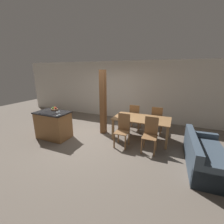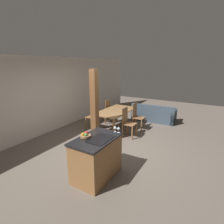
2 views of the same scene
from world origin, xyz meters
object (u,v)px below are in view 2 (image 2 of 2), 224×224
(kitchen_island, at_px, (97,157))
(timber_post, at_px, (95,108))
(dining_chair_far_right, at_px, (106,111))
(dining_chair_near_left, at_px, (128,122))
(wine_glass_near, at_px, (119,128))
(fruit_bowl, at_px, (85,135))
(dining_table, at_px, (116,113))
(dining_chair_near_right, at_px, (137,116))
(dining_chair_far_left, at_px, (94,116))
(wine_glass_middle, at_px, (115,127))
(couch, at_px, (154,115))

(kitchen_island, height_order, timber_post, timber_post)
(dining_chair_far_right, relative_size, timber_post, 0.44)
(dining_chair_near_left, bearing_deg, wine_glass_near, -160.44)
(fruit_bowl, relative_size, dining_table, 0.13)
(dining_chair_near_right, xyz_separation_m, dining_chair_far_left, (-0.83, 1.43, 0.00))
(kitchen_island, xyz_separation_m, dining_chair_near_right, (3.22, 0.40, 0.06))
(dining_table, height_order, dining_chair_far_right, dining_chair_far_right)
(dining_chair_far_right, bearing_deg, wine_glass_middle, 36.44)
(kitchen_island, bearing_deg, timber_post, 37.07)
(dining_chair_far_left, xyz_separation_m, couch, (2.19, -1.66, -0.26))
(dining_chair_near_right, distance_m, couch, 1.40)
(dining_chair_far_left, bearing_deg, dining_table, 120.15)
(fruit_bowl, bearing_deg, kitchen_island, -66.40)
(fruit_bowl, relative_size, dining_chair_near_left, 0.23)
(wine_glass_near, height_order, wine_glass_middle, same)
(fruit_bowl, xyz_separation_m, dining_chair_far_left, (2.48, 1.62, -0.45))
(wine_glass_near, height_order, dining_chair_near_left, wine_glass_near)
(fruit_bowl, xyz_separation_m, dining_chair_near_left, (2.48, 0.19, -0.45))
(wine_glass_middle, distance_m, dining_chair_near_left, 2.06)
(kitchen_island, relative_size, fruit_bowl, 4.88)
(dining_chair_near_left, bearing_deg, fruit_bowl, -175.66)
(dining_table, bearing_deg, dining_chair_near_left, -120.15)
(fruit_bowl, relative_size, timber_post, 0.10)
(kitchen_island, bearing_deg, wine_glass_middle, -20.88)
(wine_glass_middle, bearing_deg, dining_chair_near_right, 12.07)
(couch, bearing_deg, kitchen_island, 89.14)
(kitchen_island, bearing_deg, wine_glass_near, -29.59)
(dining_chair_near_left, distance_m, dining_chair_near_right, 0.83)
(dining_chair_near_left, bearing_deg, couch, -6.02)
(dining_chair_far_right, bearing_deg, dining_chair_near_right, 90.00)
(fruit_bowl, height_order, dining_chair_far_right, fruit_bowl)
(dining_table, height_order, couch, couch)
(kitchen_island, relative_size, dining_table, 0.61)
(kitchen_island, height_order, dining_chair_far_right, dining_chair_far_right)
(dining_chair_near_left, bearing_deg, dining_table, 59.85)
(wine_glass_near, relative_size, dining_table, 0.08)
(dining_table, relative_size, couch, 0.98)
(wine_glass_middle, bearing_deg, dining_table, 29.32)
(kitchen_island, relative_size, dining_chair_near_left, 1.12)
(timber_post, bearing_deg, dining_chair_near_right, -19.81)
(fruit_bowl, bearing_deg, dining_chair_near_right, 3.25)
(dining_chair_far_right, relative_size, couch, 0.54)
(couch, relative_size, timber_post, 0.81)
(couch, xyz_separation_m, timber_post, (-3.18, 0.89, 0.89))
(wine_glass_middle, xyz_separation_m, dining_table, (2.32, 1.30, -0.40))
(dining_chair_near_left, xyz_separation_m, dining_chair_near_right, (0.83, 0.00, 0.00))
(timber_post, bearing_deg, dining_chair_near_left, -33.54)
(dining_chair_near_left, height_order, dining_chair_near_right, same)
(dining_chair_near_right, bearing_deg, timber_post, 160.19)
(dining_chair_near_left, relative_size, timber_post, 0.44)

